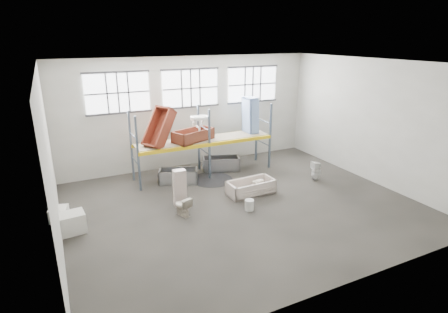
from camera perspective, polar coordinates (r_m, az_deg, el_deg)
floor at (r=13.25m, az=2.85°, el=-7.82°), size 12.00×10.00×0.10m
ceiling at (r=11.90m, az=3.25°, el=14.77°), size 12.00×10.00×0.10m
wall_back at (r=16.81m, az=-5.32°, el=7.02°), size 12.00×0.10×5.00m
wall_front at (r=8.52m, az=19.66°, el=-5.55°), size 12.00×0.10×5.00m
wall_left at (r=10.91m, az=-26.06°, el=-1.15°), size 0.10×10.00×5.00m
wall_right at (r=16.07m, az=22.39°, el=5.18°), size 0.10×10.00×5.00m
window_left at (r=15.70m, az=-16.43°, el=9.63°), size 2.60×0.04×1.60m
window_mid at (r=16.53m, az=-5.30°, el=10.70°), size 2.60×0.04×1.60m
window_right at (r=17.89m, az=4.52°, el=11.31°), size 2.60×0.04×1.60m
rack_upright_la at (r=14.24m, az=-13.44°, el=0.32°), size 0.08×0.08×3.00m
rack_upright_lb at (r=15.37m, az=-14.45°, el=1.57°), size 0.08×0.08×3.00m
rack_upright_ma at (r=15.11m, az=-2.31°, el=1.87°), size 0.08×0.08×3.00m
rack_upright_mb at (r=16.18m, az=-4.02°, el=2.96°), size 0.08×0.08×3.00m
rack_upright_ra at (r=16.49m, az=7.29°, el=3.16°), size 0.08×0.08×3.00m
rack_upright_rb at (r=17.47m, az=5.16°, el=4.10°), size 0.08×0.08×3.00m
rack_beam_front at (r=15.11m, az=-2.31°, el=1.87°), size 6.00×0.10×0.14m
rack_beam_back at (r=16.18m, az=-4.02°, el=2.96°), size 6.00×0.10×0.14m
shelf_deck at (r=15.62m, az=-3.20°, el=2.72°), size 5.90×1.10×0.03m
wet_patch at (r=15.44m, az=-1.94°, el=-3.65°), size 1.80×1.80×0.00m
bathtub_beige at (r=14.03m, az=4.28°, el=-4.85°), size 1.88×0.94×0.54m
cistern_spare at (r=14.17m, az=5.37°, el=-4.60°), size 0.48×0.31×0.42m
sink_in_tub at (r=13.87m, az=4.35°, el=-5.64°), size 0.48×0.48×0.14m
toilet_beige at (r=12.43m, az=-6.56°, el=-7.79°), size 0.57×0.75×0.68m
cistern_tall at (r=12.99m, az=-7.00°, el=-4.95°), size 0.45×0.30×1.36m
toilet_white at (r=15.68m, az=14.35°, el=-2.23°), size 0.44×0.43×0.85m
steel_tub_left at (r=15.16m, az=-7.22°, el=-3.06°), size 1.73×1.27×0.58m
steel_tub_right at (r=16.46m, az=-0.48°, el=-1.10°), size 1.80×1.25×0.60m
rust_tub_flat at (r=15.37m, az=-4.89°, el=3.34°), size 1.95×1.42×0.50m
rust_tub_tilted at (r=14.85m, az=-10.22°, el=4.47°), size 1.61×1.42×1.70m
sink_on_shelf at (r=15.05m, az=-3.90°, el=4.12°), size 0.74×0.58×0.65m
blue_tub_upright at (r=16.58m, az=4.18°, el=6.53°), size 0.53×0.78×1.65m
bucket at (r=12.80m, az=4.03°, el=-7.64°), size 0.37×0.37×0.38m
carton_near at (r=12.31m, az=-22.83°, el=-9.60°), size 0.80×0.70×0.64m
carton_far at (r=13.27m, az=-24.61°, el=-8.24°), size 0.67×0.67×0.46m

